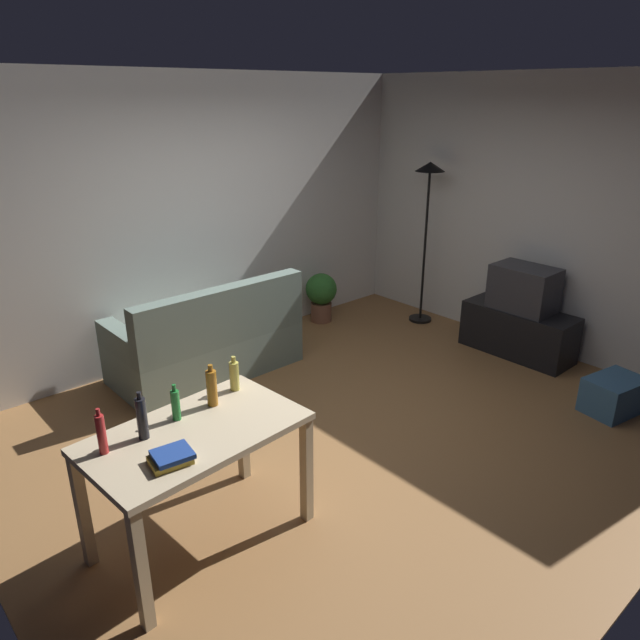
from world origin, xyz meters
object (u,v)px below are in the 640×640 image
object	(u,v)px
book_stack	(171,458)
tv	(524,288)
desk	(196,447)
bottle_squat	(234,375)
tv_stand	(518,331)
potted_plant	(321,294)
bottle_dark	(142,418)
couch	(209,343)
torchiere_lamp	(428,199)
bottle_amber	(212,387)
bottle_green	(176,405)
storage_box	(614,395)
bottle_red	(101,434)

from	to	relation	value
book_stack	tv	bearing A→B (deg)	5.33
desk	bottle_squat	size ratio (longest dim) A/B	5.48
tv_stand	potted_plant	bearing A→B (deg)	23.57
bottle_dark	couch	bearing A→B (deg)	50.44
torchiere_lamp	book_stack	xyz separation A→B (m)	(-4.04, -1.63, -0.62)
bottle_dark	bottle_amber	bearing A→B (deg)	7.03
potted_plant	bottle_green	world-z (taller)	bottle_green
potted_plant	book_stack	xyz separation A→B (m)	(-3.17, -2.39, 0.46)
storage_box	bottle_amber	distance (m)	3.41
desk	torchiere_lamp	bearing A→B (deg)	16.72
tv	desk	xyz separation A→B (m)	(-3.80, -0.19, -0.05)
tv	tv_stand	bearing A→B (deg)	90.00
bottle_green	bottle_squat	distance (m)	0.46
tv_stand	bottle_red	size ratio (longest dim) A/B	4.22
desk	storage_box	world-z (taller)	desk
tv_stand	storage_box	bearing A→B (deg)	159.02
bottle_dark	bottle_squat	size ratio (longest dim) A/B	1.22
desk	bottle_red	distance (m)	0.53
tv_stand	torchiere_lamp	distance (m)	1.71
storage_box	bottle_green	bearing A→B (deg)	161.29
bottle_red	bottle_squat	size ratio (longest dim) A/B	1.15
couch	potted_plant	world-z (taller)	couch
couch	desk	world-z (taller)	couch
torchiere_lamp	bottle_amber	distance (m)	3.83
storage_box	bottle_red	world-z (taller)	bottle_red
torchiere_lamp	desk	xyz separation A→B (m)	(-3.80, -1.43, -0.76)
storage_box	book_stack	bearing A→B (deg)	167.72
storage_box	bottle_squat	distance (m)	3.24
bottle_red	bottle_amber	xyz separation A→B (m)	(0.69, 0.05, 0.00)
bottle_dark	tv	bearing A→B (deg)	1.04
tv_stand	desk	distance (m)	3.82
torchiere_lamp	bottle_amber	size ratio (longest dim) A/B	6.85
bottle_green	book_stack	size ratio (longest dim) A/B	0.96
tv_stand	bottle_dark	bearing A→B (deg)	91.04
bottle_red	book_stack	world-z (taller)	bottle_red
bottle_green	book_stack	world-z (taller)	bottle_green
desk	storage_box	xyz separation A→B (m)	(3.35, -0.97, -0.50)
bottle_green	bottle_squat	world-z (taller)	bottle_squat
desk	book_stack	xyz separation A→B (m)	(-0.25, -0.19, 0.14)
couch	book_stack	bearing A→B (deg)	54.80
potted_plant	bottle_squat	xyz separation A→B (m)	(-2.49, -1.95, 0.53)
book_stack	bottle_green	bearing A→B (deg)	57.44
desk	bottle_green	distance (m)	0.27
bottle_red	tv	bearing A→B (deg)	0.88
desk	bottle_amber	xyz separation A→B (m)	(0.23, 0.17, 0.23)
bottle_green	bottle_squat	size ratio (longest dim) A/B	0.97
tv	bottle_green	world-z (taller)	bottle_green
tv_stand	tv	distance (m)	0.46
storage_box	bottle_dark	xyz separation A→B (m)	(-3.60, 1.09, 0.73)
tv	potted_plant	size ratio (longest dim) A/B	1.05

